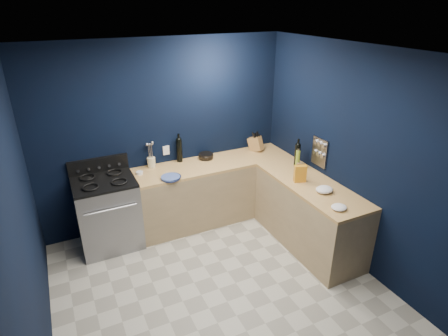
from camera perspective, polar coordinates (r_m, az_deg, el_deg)
floor at (r=4.44m, az=-0.81°, el=-18.28°), size 3.50×3.50×0.02m
ceiling at (r=3.28m, az=-1.09°, el=17.54°), size 3.50×3.50×0.02m
wall_back at (r=5.20m, az=-9.18°, el=5.06°), size 3.50×0.02×2.60m
wall_right at (r=4.63m, az=19.24°, el=1.45°), size 0.02×3.50×2.60m
wall_left at (r=3.44m, az=-28.92°, el=-8.74°), size 0.02×3.50×2.60m
wall_front at (r=2.49m, az=17.59°, el=-20.24°), size 3.50×0.02×2.60m
cab_back at (r=5.46m, az=-1.52°, el=-3.63°), size 2.30×0.63×0.86m
top_back at (r=5.26m, az=-1.57°, el=0.69°), size 2.30×0.63×0.04m
cab_right at (r=5.00m, az=12.91°, el=-7.19°), size 0.63×1.67×0.86m
top_right at (r=4.78m, az=13.41°, el=-2.60°), size 0.63×1.67×0.04m
gas_range at (r=5.08m, az=-17.47°, el=-6.80°), size 0.76×0.66×0.92m
oven_door at (r=4.82m, az=-16.81°, el=-8.70°), size 0.59×0.02×0.42m
cooktop at (r=4.86m, az=-18.17°, el=-2.01°), size 0.76×0.66×0.03m
backguard at (r=5.09m, az=-18.86°, el=0.42°), size 0.76×0.06×0.20m
spice_panel at (r=5.02m, az=14.57°, el=2.40°), size 0.02×0.28×0.38m
wall_outlet at (r=5.25m, az=-8.95°, el=2.72°), size 0.09×0.02×0.13m
plate_stack at (r=4.82m, az=-8.27°, el=-1.47°), size 0.28×0.28×0.03m
ramekin at (r=5.02m, az=-12.94°, el=-0.74°), size 0.12×0.12×0.04m
utensil_crock at (r=5.18m, az=-11.18°, el=0.88°), size 0.14×0.14×0.14m
wine_bottle_back at (r=5.26m, az=-6.93°, el=2.72°), size 0.11×0.11×0.34m
lemon_basket at (r=5.37m, az=-2.81°, el=1.85°), size 0.23×0.23×0.08m
knife_block at (r=5.65m, az=4.91°, el=3.72°), size 0.22×0.27×0.26m
wine_bottle_right at (r=5.19m, az=11.27°, el=1.99°), size 0.09×0.09×0.31m
oil_bottle at (r=5.13m, az=11.32°, el=1.31°), size 0.07×0.07×0.25m
spice_jar_near at (r=5.07m, az=11.39°, el=0.14°), size 0.06×0.06×0.11m
spice_jar_far at (r=4.93m, az=10.96°, el=-0.72°), size 0.05×0.05×0.08m
crouton_bag at (r=4.75m, az=11.70°, el=-0.87°), size 0.17×0.12×0.22m
towel_front at (r=4.59m, az=15.27°, el=-3.24°), size 0.26×0.24×0.07m
towel_end at (r=4.28m, az=17.37°, el=-5.82°), size 0.22×0.21×0.05m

